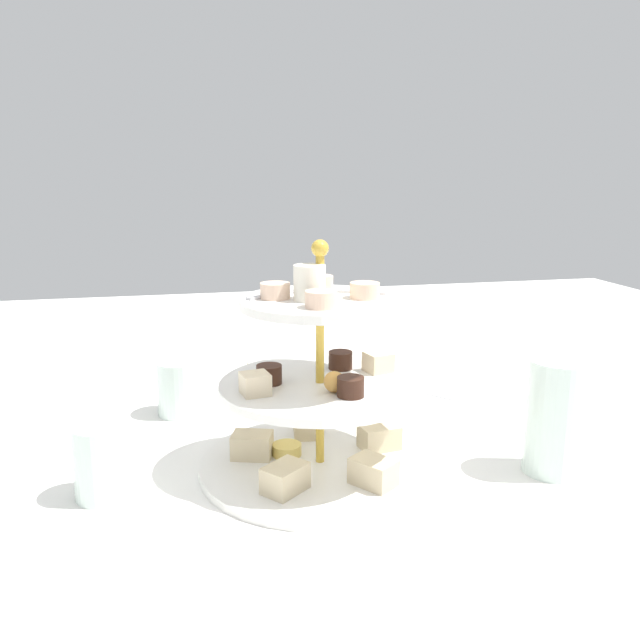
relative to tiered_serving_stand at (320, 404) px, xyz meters
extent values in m
plane|color=white|center=(0.00, 0.00, -0.08)|extent=(2.40, 2.40, 0.00)
cylinder|color=white|center=(0.00, 0.00, -0.08)|extent=(0.29, 0.29, 0.01)
cylinder|color=white|center=(0.00, 0.00, 0.02)|extent=(0.24, 0.24, 0.01)
cylinder|color=white|center=(0.00, 0.00, 0.12)|extent=(0.19, 0.19, 0.01)
cylinder|color=gold|center=(0.00, 0.00, 0.05)|extent=(0.01, 0.01, 0.27)
sphere|color=gold|center=(0.00, 0.00, 0.18)|extent=(0.02, 0.02, 0.02)
cube|color=beige|center=(-0.08, -0.02, -0.06)|extent=(0.05, 0.04, 0.03)
cube|color=beige|center=(-0.01, -0.08, -0.06)|extent=(0.04, 0.05, 0.03)
cube|color=beige|center=(0.08, -0.03, -0.06)|extent=(0.06, 0.05, 0.03)
cube|color=beige|center=(0.05, 0.06, -0.06)|extent=(0.06, 0.06, 0.03)
cube|color=beige|center=(-0.05, 0.07, -0.06)|extent=(0.06, 0.06, 0.03)
cylinder|color=#E5C660|center=(0.04, -0.03, -0.07)|extent=(0.04, 0.04, 0.01)
cylinder|color=#381E14|center=(-0.04, -0.05, 0.04)|extent=(0.03, 0.03, 0.02)
cylinder|color=#381E14|center=(0.06, -0.01, 0.04)|extent=(0.03, 0.03, 0.02)
cylinder|color=#381E14|center=(-0.02, 0.05, 0.04)|extent=(0.03, 0.03, 0.02)
cube|color=beige|center=(0.08, 0.03, 0.04)|extent=(0.03, 0.03, 0.02)
cube|color=beige|center=(-0.08, -0.03, 0.04)|extent=(0.04, 0.04, 0.02)
sphere|color=gold|center=(-0.01, 0.04, 0.04)|extent=(0.02, 0.02, 0.02)
cylinder|color=beige|center=(0.05, -0.01, 0.14)|extent=(0.03, 0.03, 0.02)
cylinder|color=beige|center=(0.01, 0.05, 0.14)|extent=(0.03, 0.03, 0.02)
cylinder|color=beige|center=(-0.05, 0.01, 0.14)|extent=(0.03, 0.03, 0.02)
cylinder|color=beige|center=(-0.01, -0.05, 0.14)|extent=(0.03, 0.03, 0.02)
cylinder|color=white|center=(0.01, 0.01, 0.15)|extent=(0.04, 0.04, 0.04)
cube|color=silver|center=(-0.04, -0.03, 0.13)|extent=(0.08, 0.05, 0.00)
cube|color=silver|center=(0.04, -0.03, 0.13)|extent=(0.08, 0.05, 0.00)
cylinder|color=silver|center=(-0.27, 0.06, -0.01)|extent=(0.07, 0.07, 0.14)
cylinder|color=silver|center=(0.16, -0.22, -0.04)|extent=(0.06, 0.06, 0.08)
cylinder|color=white|center=(0.03, -0.29, -0.08)|extent=(0.09, 0.09, 0.01)
cylinder|color=white|center=(0.03, -0.29, -0.05)|extent=(0.06, 0.06, 0.04)
cylinder|color=gold|center=(0.03, -0.29, -0.04)|extent=(0.06, 0.06, 0.01)
cube|color=silver|center=(-0.21, -0.25, -0.08)|extent=(0.12, 0.14, 0.00)
cylinder|color=silver|center=(0.25, 0.02, -0.04)|extent=(0.06, 0.06, 0.08)
camera|label=1|loc=(0.15, 0.71, 0.27)|focal=36.57mm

